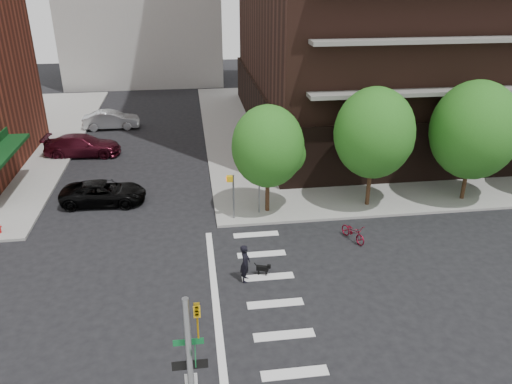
{
  "coord_description": "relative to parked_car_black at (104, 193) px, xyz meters",
  "views": [
    {
      "loc": [
        -0.17,
        -16.99,
        13.11
      ],
      "look_at": [
        3.0,
        6.0,
        2.5
      ],
      "focal_mm": 35.0,
      "sensor_mm": 36.0,
      "label": 1
    }
  ],
  "objects": [
    {
      "name": "parked_car_silver",
      "position": [
        -1.43,
        15.39,
        0.1
      ],
      "size": [
        1.74,
        4.79,
        1.57
      ],
      "primitive_type": "imported",
      "rotation": [
        0.0,
        0.0,
        1.59
      ],
      "color": "#B8BDC1",
      "rests_on": "ground"
    },
    {
      "name": "ground",
      "position": [
        5.5,
        -11.05,
        -0.69
      ],
      "size": [
        120.0,
        120.0,
        0.0
      ],
      "primitive_type": "plane",
      "color": "black",
      "rests_on": "ground"
    },
    {
      "name": "parked_car_maroon",
      "position": [
        -2.7,
        8.71,
        0.11
      ],
      "size": [
        2.56,
        5.64,
        1.6
      ],
      "primitive_type": "imported",
      "rotation": [
        0.0,
        0.0,
        1.51
      ],
      "color": "#450F1C",
      "rests_on": "ground"
    },
    {
      "name": "dog",
      "position": [
        8.32,
        -8.84,
        -0.33
      ],
      "size": [
        0.67,
        0.36,
        0.56
      ],
      "rotation": [
        0.0,
        0.0,
        -0.33
      ],
      "color": "black",
      "rests_on": "ground"
    },
    {
      "name": "parked_car_black",
      "position": [
        0.0,
        0.0,
        0.0
      ],
      "size": [
        2.58,
        5.08,
        1.38
      ],
      "primitive_type": "imported",
      "rotation": [
        0.0,
        0.0,
        1.51
      ],
      "color": "black",
      "rests_on": "ground"
    },
    {
      "name": "sidewalk_ne",
      "position": [
        26.0,
        12.45,
        -0.61
      ],
      "size": [
        39.0,
        33.0,
        0.15
      ],
      "primitive_type": "cube",
      "color": "gray",
      "rests_on": "ground"
    },
    {
      "name": "pedestrian_signal",
      "position": [
        7.82,
        -3.13,
        1.17
      ],
      "size": [
        2.18,
        0.67,
        2.6
      ],
      "color": "slate",
      "rests_on": "sidewalk_ne"
    },
    {
      "name": "crosswalk",
      "position": [
        7.71,
        -11.05,
        -0.68
      ],
      "size": [
        3.85,
        13.0,
        0.01
      ],
      "color": "silver",
      "rests_on": "ground"
    },
    {
      "name": "tree_b",
      "position": [
        15.5,
        -2.55,
        3.86
      ],
      "size": [
        4.5,
        4.5,
        6.65
      ],
      "color": "#301E11",
      "rests_on": "sidewalk_ne"
    },
    {
      "name": "tree_c",
      "position": [
        21.5,
        -2.55,
        3.76
      ],
      "size": [
        5.0,
        5.0,
        6.8
      ],
      "color": "#301E11",
      "rests_on": "sidewalk_ne"
    },
    {
      "name": "dog_walker",
      "position": [
        7.44,
        -9.17,
        0.23
      ],
      "size": [
        0.76,
        0.59,
        1.83
      ],
      "primitive_type": "imported",
      "rotation": [
        0.0,
        0.0,
        1.31
      ],
      "color": "black",
      "rests_on": "ground"
    },
    {
      "name": "scooter",
      "position": [
        13.42,
        -6.3,
        -0.22
      ],
      "size": [
        1.23,
        1.9,
        0.94
      ],
      "primitive_type": "imported",
      "rotation": [
        0.0,
        0.0,
        0.37
      ],
      "color": "maroon",
      "rests_on": "ground"
    },
    {
      "name": "tree_a",
      "position": [
        9.5,
        -2.55,
        3.36
      ],
      "size": [
        4.0,
        4.0,
        5.9
      ],
      "color": "#301E11",
      "rests_on": "sidewalk_ne"
    }
  ]
}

